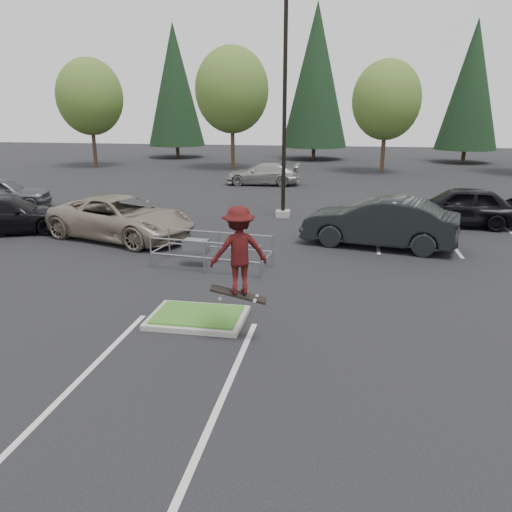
% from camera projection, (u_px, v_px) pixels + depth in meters
% --- Properties ---
extents(ground, '(120.00, 120.00, 0.00)m').
position_uv_depth(ground, '(198.00, 320.00, 11.66)').
color(ground, black).
rests_on(ground, ground).
extents(grass_median, '(2.20, 1.60, 0.16)m').
position_uv_depth(grass_median, '(198.00, 317.00, 11.63)').
color(grass_median, gray).
rests_on(grass_median, ground).
extents(stall_lines, '(22.62, 17.60, 0.01)m').
position_uv_depth(stall_lines, '(210.00, 249.00, 17.57)').
color(stall_lines, beige).
rests_on(stall_lines, ground).
extents(light_pole, '(0.70, 0.60, 10.12)m').
position_uv_depth(light_pole, '(284.00, 114.00, 21.63)').
color(light_pole, gray).
rests_on(light_pole, ground).
extents(decid_a, '(5.44, 5.44, 8.91)m').
position_uv_depth(decid_a, '(90.00, 99.00, 41.49)').
color(decid_a, '#38281C').
rests_on(decid_a, ground).
extents(decid_b, '(5.89, 5.89, 9.64)m').
position_uv_depth(decid_b, '(232.00, 93.00, 39.81)').
color(decid_b, '#38281C').
rests_on(decid_b, ground).
extents(decid_c, '(5.12, 5.12, 8.38)m').
position_uv_depth(decid_c, '(386.00, 103.00, 37.35)').
color(decid_c, '#38281C').
rests_on(decid_c, ground).
extents(conif_a, '(5.72, 5.72, 13.00)m').
position_uv_depth(conif_a, '(175.00, 85.00, 49.81)').
color(conif_a, '#38281C').
rests_on(conif_a, ground).
extents(conif_b, '(6.38, 6.38, 14.50)m').
position_uv_depth(conif_b, '(316.00, 76.00, 47.71)').
color(conif_b, '#38281C').
rests_on(conif_b, ground).
extents(conif_c, '(5.50, 5.50, 12.50)m').
position_uv_depth(conif_c, '(472.00, 85.00, 44.69)').
color(conif_c, '#38281C').
rests_on(conif_c, ground).
extents(cart_corral, '(3.72, 1.72, 1.02)m').
position_uv_depth(cart_corral, '(200.00, 247.00, 15.49)').
color(cart_corral, gray).
rests_on(cart_corral, ground).
extents(skateboarder, '(1.32, 1.06, 1.99)m').
position_uv_depth(skateboarder, '(238.00, 251.00, 9.94)').
color(skateboarder, black).
rests_on(skateboarder, ground).
extents(car_l_tan, '(6.32, 4.31, 1.61)m').
position_uv_depth(car_l_tan, '(121.00, 217.00, 18.90)').
color(car_l_tan, gray).
rests_on(car_l_tan, ground).
extents(car_l_black, '(5.38, 3.86, 1.45)m').
position_uv_depth(car_l_black, '(4.00, 215.00, 19.75)').
color(car_l_black, black).
rests_on(car_l_black, ground).
extents(car_l_grey, '(5.00, 3.35, 1.58)m').
position_uv_depth(car_l_grey, '(0.00, 193.00, 24.57)').
color(car_l_grey, '#494C51').
rests_on(car_l_grey, ground).
extents(car_r_charc, '(5.65, 2.98, 1.77)m').
position_uv_depth(car_r_charc, '(379.00, 222.00, 17.73)').
color(car_r_charc, black).
rests_on(car_r_charc, ground).
extents(car_r_black, '(5.00, 2.15, 1.68)m').
position_uv_depth(car_r_black, '(459.00, 206.00, 20.94)').
color(car_r_black, black).
rests_on(car_r_black, ground).
extents(car_far_silver, '(4.87, 2.14, 1.39)m').
position_uv_depth(car_far_silver, '(263.00, 174.00, 32.59)').
color(car_far_silver, '#9E9E99').
rests_on(car_far_silver, ground).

